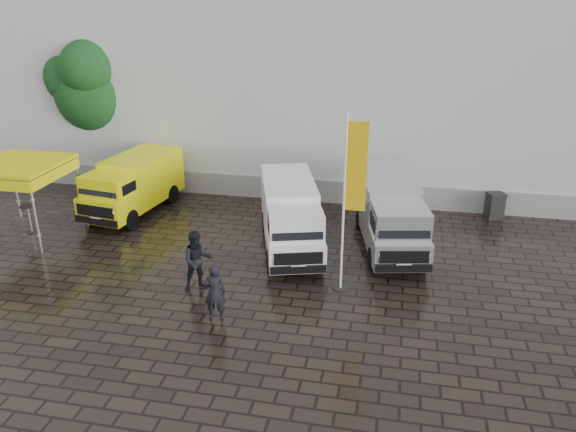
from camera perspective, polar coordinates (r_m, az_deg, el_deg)
name	(u,v)px	position (r m, az deg, el deg)	size (l,w,h in m)	color
ground	(311,292)	(17.65, 2.31, -7.73)	(120.00, 120.00, 0.00)	black
exhibition_hall	(400,45)	(31.24, 11.29, 16.69)	(44.00, 16.00, 12.00)	silver
hall_plinth	(387,195)	(24.52, 9.99, 2.08)	(44.00, 0.15, 1.00)	gray
van_yellow	(133,186)	(24.14, -15.45, 2.92)	(1.92, 4.99, 2.30)	#F5EE0C
van_white	(290,218)	(20.00, 0.24, -0.18)	(1.82, 5.47, 2.37)	white
van_silver	(390,216)	(20.45, 10.29, 0.02)	(1.85, 5.55, 2.41)	#BABDBF
canopy_tent	(17,168)	(22.93, -25.78, 4.46)	(3.08, 3.08, 2.86)	silver
flagpole	(350,195)	(16.59, 6.36, 2.15)	(0.88, 0.50, 5.57)	black
tree	(96,86)	(28.55, -18.93, 12.37)	(3.89, 3.99, 6.98)	black
cocktail_table	(30,219)	(23.72, -24.74, -0.28)	(0.60, 0.60, 1.10)	black
wheelie_bin	(495,205)	(24.42, 20.27, 1.01)	(0.65, 0.65, 1.08)	black
person_front	(215,292)	(16.01, -7.46, -7.70)	(0.64, 0.42, 1.75)	black
person_tent	(198,261)	(17.63, -9.17, -4.49)	(0.94, 0.73, 1.93)	black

